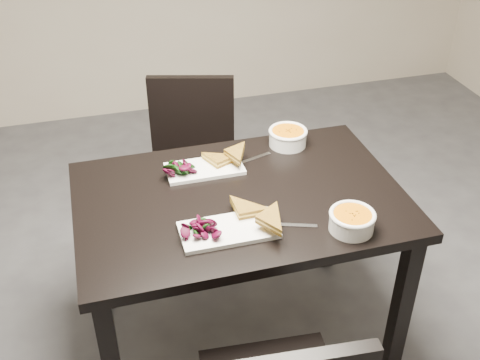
# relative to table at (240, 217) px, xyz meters

# --- Properties ---
(table) EXTENTS (1.20, 0.80, 0.75)m
(table) POSITION_rel_table_xyz_m (0.00, 0.00, 0.00)
(table) COLOR black
(table) RESTS_ON ground
(chair_far) EXTENTS (0.52, 0.52, 0.85)m
(chair_far) POSITION_rel_table_xyz_m (-0.03, 0.77, -0.17)
(chair_far) COLOR black
(chair_far) RESTS_ON ground
(plate_near) EXTENTS (0.33, 0.16, 0.02)m
(plate_near) POSITION_rel_table_xyz_m (-0.09, -0.19, 0.11)
(plate_near) COLOR white
(plate_near) RESTS_ON table
(sandwich_near) EXTENTS (0.17, 0.13, 0.05)m
(sandwich_near) POSITION_rel_table_xyz_m (-0.03, -0.18, 0.14)
(sandwich_near) COLOR olive
(sandwich_near) RESTS_ON plate_near
(salad_near) EXTENTS (0.10, 0.09, 0.05)m
(salad_near) POSITION_rel_table_xyz_m (-0.19, -0.19, 0.14)
(salad_near) COLOR black
(salad_near) RESTS_ON plate_near
(soup_bowl_near) EXTENTS (0.16, 0.16, 0.07)m
(soup_bowl_near) POSITION_rel_table_xyz_m (0.31, -0.29, 0.14)
(soup_bowl_near) COLOR white
(soup_bowl_near) RESTS_ON table
(cutlery_near) EXTENTS (0.18, 0.08, 0.00)m
(cutlery_near) POSITION_rel_table_xyz_m (0.12, -0.22, 0.10)
(cutlery_near) COLOR silver
(cutlery_near) RESTS_ON table
(plate_far) EXTENTS (0.30, 0.15, 0.02)m
(plate_far) POSITION_rel_table_xyz_m (-0.09, 0.20, 0.11)
(plate_far) COLOR white
(plate_far) RESTS_ON table
(sandwich_far) EXTENTS (0.18, 0.16, 0.05)m
(sandwich_far) POSITION_rel_table_xyz_m (-0.02, 0.19, 0.14)
(sandwich_far) COLOR olive
(sandwich_far) RESTS_ON plate_far
(salad_far) EXTENTS (0.09, 0.08, 0.04)m
(salad_far) POSITION_rel_table_xyz_m (-0.19, 0.20, 0.13)
(salad_far) COLOR black
(salad_far) RESTS_ON plate_far
(soup_bowl_far) EXTENTS (0.16, 0.16, 0.07)m
(soup_bowl_far) POSITION_rel_table_xyz_m (0.29, 0.30, 0.14)
(soup_bowl_far) COLOR white
(soup_bowl_far) RESTS_ON table
(cutlery_far) EXTENTS (0.18, 0.07, 0.00)m
(cutlery_far) POSITION_rel_table_xyz_m (0.11, 0.23, 0.10)
(cutlery_far) COLOR silver
(cutlery_far) RESTS_ON table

